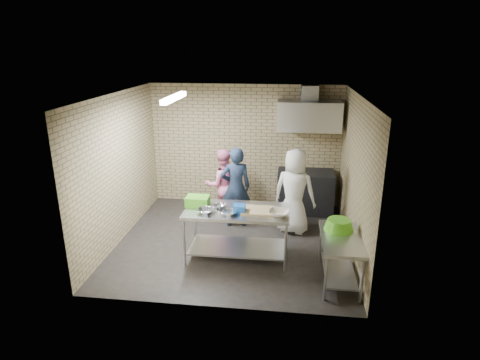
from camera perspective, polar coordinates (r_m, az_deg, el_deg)
name	(u,v)px	position (r m, az deg, el deg)	size (l,w,h in m)	color
floor	(233,241)	(7.68, -0.93, -8.61)	(4.20, 4.20, 0.00)	black
ceiling	(233,95)	(6.88, -1.05, 11.83)	(4.20, 4.20, 0.00)	black
back_wall	(245,146)	(9.07, 0.76, 4.82)	(4.20, 0.06, 2.70)	#93865B
front_wall	(212,219)	(5.31, -3.98, -5.42)	(4.20, 0.06, 2.70)	#93865B
left_wall	(119,168)	(7.73, -16.61, 1.57)	(0.06, 4.00, 2.70)	#93865B
right_wall	(355,177)	(7.19, 15.83, 0.39)	(0.06, 4.00, 2.70)	#93865B
prep_table	(237,233)	(6.98, -0.39, -7.50)	(1.75, 0.88, 0.88)	#ABACB2
side_counter	(340,259)	(6.52, 13.80, -10.70)	(0.60, 1.20, 0.75)	silver
stove	(305,192)	(8.96, 9.11, -1.62)	(1.20, 0.70, 0.90)	black
range_hood	(309,116)	(8.59, 9.66, 8.89)	(1.30, 0.60, 0.60)	silver
hood_duct	(310,93)	(8.67, 9.78, 11.98)	(0.35, 0.30, 0.30)	#A5A8AD
wall_shelf	(323,123)	(8.82, 11.51, 7.84)	(0.80, 0.20, 0.04)	#3F2B19
fluorescent_fixture	(174,98)	(7.09, -9.24, 11.32)	(0.10, 1.25, 0.08)	white
green_crate	(198,201)	(7.00, -5.97, -2.93)	(0.39, 0.29, 0.16)	#3E941B
blue_tub	(239,209)	(6.68, -0.08, -4.03)	(0.19, 0.19, 0.13)	#1751AC
cutting_board	(258,210)	(6.74, 2.54, -4.27)	(0.54, 0.41, 0.03)	tan
mixing_bowl_a	(205,211)	(6.68, -4.89, -4.36)	(0.27, 0.27, 0.07)	#B2B5B9
mixing_bowl_b	(220,206)	(6.88, -2.83, -3.65)	(0.21, 0.21, 0.07)	#AEB0B5
mixing_bowl_c	(229,213)	(6.60, -1.51, -4.63)	(0.25, 0.25, 0.06)	#AAAEB1
ceramic_bowl	(279,213)	(6.60, 5.49, -4.62)	(0.34, 0.34, 0.08)	beige
green_basin	(339,225)	(6.54, 13.70, -6.11)	(0.46, 0.46, 0.17)	#59C626
bottle_red	(311,118)	(8.79, 9.92, 8.63)	(0.07, 0.07, 0.18)	#B22619
bottle_green	(330,119)	(8.82, 12.53, 8.40)	(0.06, 0.06, 0.15)	green
man_navy	(236,187)	(8.03, -0.60, -1.03)	(0.59, 0.39, 1.62)	black
woman_pink	(222,185)	(8.37, -2.50, -0.65)	(0.73, 0.57, 1.50)	pink
woman_white	(295,191)	(7.82, 7.66, -1.60)	(0.81, 0.53, 1.66)	white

